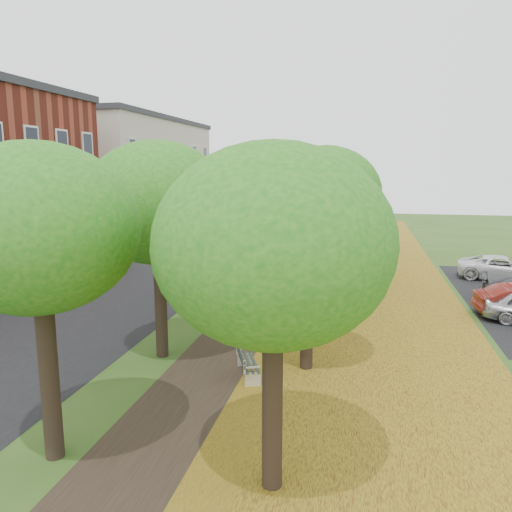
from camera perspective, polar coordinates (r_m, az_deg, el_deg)
The scene contains 9 objects.
ground at distance 11.54m, azimuth -12.07°, elevation -22.68°, with size 120.00×120.00×0.00m, color #2D4C19.
street_asphalt at distance 27.21m, azimuth -13.66°, elevation -3.28°, with size 8.00×70.00×0.01m, color black.
footpath at distance 24.93m, azimuth 2.11°, elevation -4.23°, with size 3.20×70.00×0.01m, color black.
leaf_verge at distance 24.60m, azimuth 13.70°, elevation -4.72°, with size 7.50×70.00×0.01m, color #A8961F.
tree_row_west at distance 24.66m, azimuth -2.89°, elevation 6.80°, with size 4.28×34.28×6.60m.
tree_row_east at distance 23.88m, azimuth 8.38°, elevation 6.60°, with size 4.28×34.28×6.60m.
building_cream at distance 46.84m, azimuth -14.93°, elevation 8.66°, with size 10.30×20.30×10.40m.
bench at distance 15.31m, azimuth -1.05°, elevation -12.12°, with size 1.06×1.72×0.78m.
car_white at distance 30.90m, azimuth 26.41°, elevation -1.23°, with size 2.18×4.73×1.31m, color white.
Camera 1 is at (4.16, -8.78, 6.23)m, focal length 35.00 mm.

